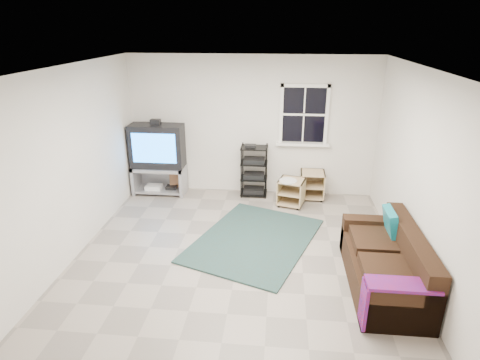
# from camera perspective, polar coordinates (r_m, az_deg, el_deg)

# --- Properties ---
(room) EXTENTS (4.60, 4.62, 4.60)m
(room) POSITION_cam_1_polar(r_m,az_deg,el_deg) (7.47, 9.04, 8.61)
(room) COLOR gray
(room) RESTS_ON ground
(tv_unit) EXTENTS (0.99, 0.50, 1.46)m
(tv_unit) POSITION_cam_1_polar(r_m,az_deg,el_deg) (7.75, -11.58, 3.71)
(tv_unit) COLOR #94949B
(tv_unit) RESTS_ON ground
(av_rack) EXTENTS (0.50, 0.36, 1.00)m
(av_rack) POSITION_cam_1_polar(r_m,az_deg,el_deg) (7.61, 2.00, 0.89)
(av_rack) COLOR black
(av_rack) RESTS_ON ground
(side_table_left) EXTENTS (0.45, 0.45, 0.52)m
(side_table_left) POSITION_cam_1_polar(r_m,az_deg,el_deg) (7.68, 10.20, -0.51)
(side_table_left) COLOR tan
(side_table_left) RESTS_ON ground
(side_table_right) EXTENTS (0.54, 0.54, 0.51)m
(side_table_right) POSITION_cam_1_polar(r_m,az_deg,el_deg) (7.31, 7.32, -1.42)
(side_table_right) COLOR tan
(side_table_right) RESTS_ON ground
(sofa) EXTENTS (0.80, 1.81, 0.83)m
(sofa) POSITION_cam_1_polar(r_m,az_deg,el_deg) (5.40, 20.15, -11.34)
(sofa) COLOR black
(sofa) RESTS_ON ground
(shag_rug) EXTENTS (2.21, 2.56, 0.03)m
(shag_rug) POSITION_cam_1_polar(r_m,az_deg,el_deg) (6.19, 2.06, -8.48)
(shag_rug) COLOR black
(shag_rug) RESTS_ON ground
(paper_bag) EXTENTS (0.28, 0.21, 0.37)m
(paper_bag) POSITION_cam_1_polar(r_m,az_deg,el_deg) (8.00, -8.99, -0.23)
(paper_bag) COLOR #A56D4A
(paper_bag) RESTS_ON ground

